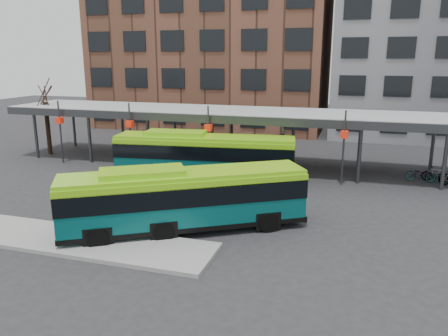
% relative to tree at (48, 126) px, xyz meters
% --- Properties ---
extents(ground, '(120.00, 120.00, 0.00)m').
position_rel_tree_xyz_m(ground, '(18.00, -12.00, -2.43)').
color(ground, '#28282B').
rests_on(ground, ground).
extents(boarding_island, '(14.00, 3.00, 0.18)m').
position_rel_tree_xyz_m(boarding_island, '(12.50, -15.00, -2.34)').
color(boarding_island, gray).
rests_on(boarding_island, ground).
extents(canopy, '(40.00, 6.53, 4.80)m').
position_rel_tree_xyz_m(canopy, '(17.94, 0.87, 1.47)').
color(canopy, '#999B9E').
rests_on(canopy, ground).
extents(tree, '(1.64, 1.64, 5.60)m').
position_rel_tree_xyz_m(tree, '(0.00, 0.00, 0.00)').
color(tree, black).
rests_on(tree, ground).
extents(building_brick, '(26.00, 14.00, 22.00)m').
position_rel_tree_xyz_m(building_brick, '(8.00, 20.00, 8.57)').
color(building_brick, brown).
rests_on(building_brick, ground).
extents(bus_front, '(10.93, 7.97, 3.13)m').
position_rel_tree_xyz_m(bus_front, '(17.22, -12.28, -0.81)').
color(bus_front, '#074E4E').
rests_on(bus_front, ground).
extents(bus_rear, '(12.01, 3.95, 3.25)m').
position_rel_tree_xyz_m(bus_rear, '(15.16, -3.70, -0.74)').
color(bus_rear, '#074E4E').
rests_on(bus_rear, ground).
extents(pedestrian, '(0.56, 0.66, 1.53)m').
position_rel_tree_xyz_m(pedestrian, '(13.36, -14.90, -1.48)').
color(pedestrian, black).
rests_on(pedestrian, boarding_island).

